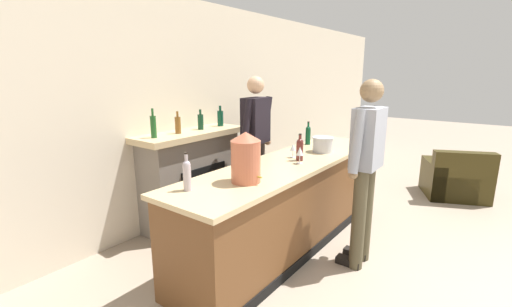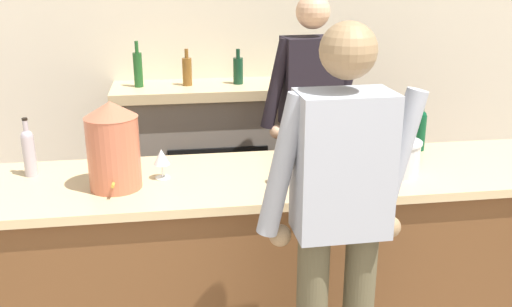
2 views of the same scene
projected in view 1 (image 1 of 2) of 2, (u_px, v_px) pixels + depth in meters
wall_back_panel at (194, 111)px, 4.49m from camera, size 12.00×0.07×2.75m
bar_counter at (290, 203)px, 3.75m from camera, size 3.17×0.77×0.95m
fireplace_stone at (192, 177)px, 4.26m from camera, size 1.44×0.52×1.50m
armchair_black at (456, 181)px, 5.21m from camera, size 1.04×1.07×0.76m
potted_plant_corner at (335, 157)px, 6.51m from camera, size 0.41×0.43×0.69m
person_customer at (366, 166)px, 3.22m from camera, size 0.66×0.31×1.81m
person_bartender at (256, 142)px, 4.27m from camera, size 0.66×0.33×1.83m
copper_dispenser at (246, 157)px, 2.88m from camera, size 0.26×0.29×0.43m
ice_bucket_steel at (323, 144)px, 4.02m from camera, size 0.25×0.25×0.18m
wine_bottle_port_short at (308, 134)px, 4.43m from camera, size 0.07×0.07×0.30m
wine_bottle_rose_blush at (187, 174)px, 2.69m from camera, size 0.06×0.06×0.31m
wine_bottle_chardonnay_pale at (300, 148)px, 3.62m from camera, size 0.07×0.07×0.29m
wine_glass_near_bucket at (300, 152)px, 3.49m from camera, size 0.07×0.07×0.18m
wine_glass_mid_counter at (253, 163)px, 3.14m from camera, size 0.08×0.08×0.16m
wine_glass_back_row at (293, 148)px, 3.75m from camera, size 0.07×0.07×0.15m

